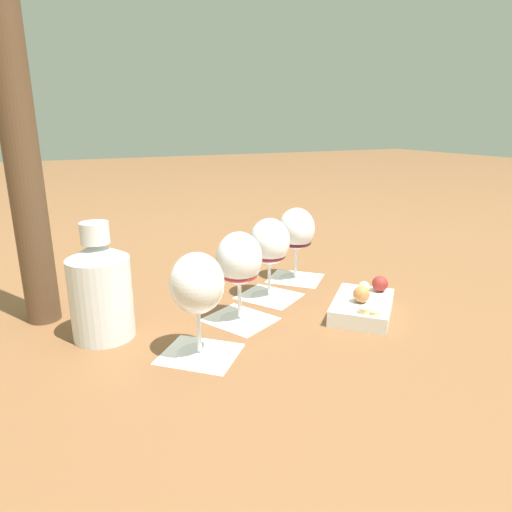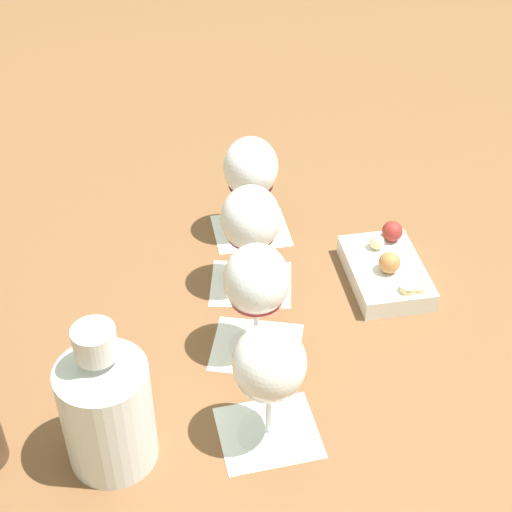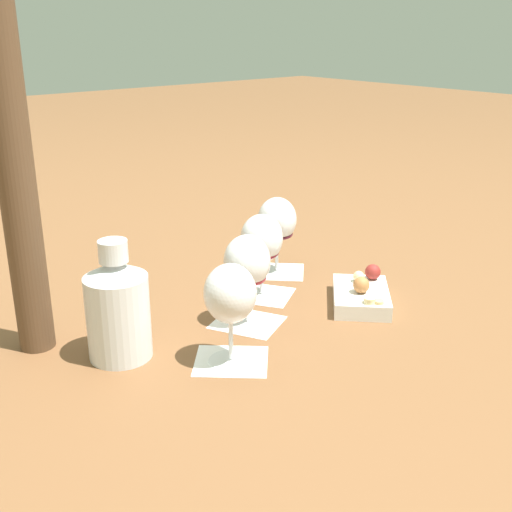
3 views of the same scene
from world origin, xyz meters
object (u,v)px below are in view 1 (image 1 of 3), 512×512
(wine_glass_0, at_px, (197,289))
(umbrella_pole, at_px, (8,59))
(ceramic_vase, at_px, (100,289))
(wine_glass_1, at_px, (239,263))
(wine_glass_3, at_px, (296,232))
(snack_dish, at_px, (363,305))
(wine_glass_2, at_px, (269,246))

(wine_glass_0, xyz_separation_m, umbrella_pole, (-0.22, 0.26, 0.35))
(wine_glass_0, height_order, ceramic_vase, ceramic_vase)
(wine_glass_1, xyz_separation_m, ceramic_vase, (-0.24, 0.04, -0.03))
(wine_glass_1, height_order, wine_glass_3, same)
(wine_glass_1, relative_size, ceramic_vase, 0.83)
(ceramic_vase, height_order, umbrella_pole, umbrella_pole)
(snack_dish, xyz_separation_m, umbrella_pole, (-0.56, 0.24, 0.44))
(wine_glass_0, bearing_deg, snack_dish, 2.52)
(snack_dish, bearing_deg, wine_glass_3, 93.49)
(wine_glass_2, distance_m, snack_dish, 0.22)
(wine_glass_2, height_order, wine_glass_3, same)
(wine_glass_2, bearing_deg, wine_glass_3, 34.61)
(wine_glass_3, bearing_deg, snack_dish, -86.51)
(wine_glass_0, relative_size, wine_glass_3, 1.00)
(wine_glass_3, relative_size, ceramic_vase, 0.83)
(snack_dish, bearing_deg, umbrella_pole, 156.55)
(wine_glass_0, height_order, wine_glass_1, same)
(wine_glass_3, relative_size, snack_dish, 0.89)
(wine_glass_2, distance_m, wine_glass_3, 0.13)
(wine_glass_2, height_order, ceramic_vase, ceramic_vase)
(wine_glass_1, bearing_deg, wine_glass_3, 36.26)
(wine_glass_2, relative_size, snack_dish, 0.89)
(wine_glass_0, distance_m, wine_glass_3, 0.41)
(wine_glass_2, xyz_separation_m, snack_dish, (0.12, -0.16, -0.09))
(wine_glass_0, height_order, snack_dish, wine_glass_0)
(ceramic_vase, height_order, snack_dish, ceramic_vase)
(ceramic_vase, bearing_deg, snack_dish, -14.34)
(umbrella_pole, bearing_deg, ceramic_vase, -53.09)
(wine_glass_2, xyz_separation_m, wine_glass_3, (0.11, 0.08, 0.00))
(ceramic_vase, bearing_deg, wine_glass_1, -9.57)
(wine_glass_0, xyz_separation_m, wine_glass_3, (0.33, 0.25, 0.00))
(wine_glass_1, bearing_deg, umbrella_pole, 153.76)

